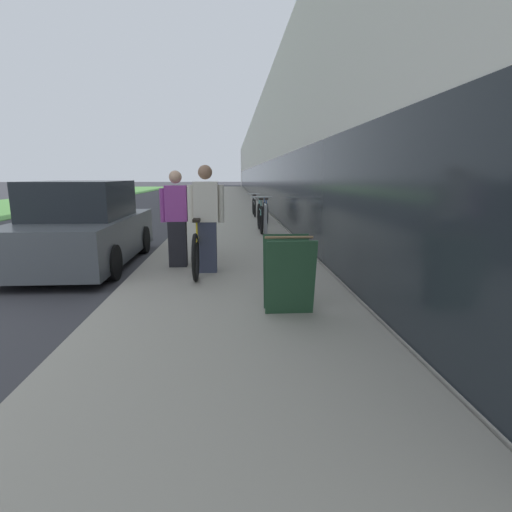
{
  "coord_description": "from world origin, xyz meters",
  "views": [
    {
      "loc": [
        5.02,
        -3.9,
        1.71
      ],
      "look_at": [
        6.13,
        14.07,
        -1.92
      ],
      "focal_mm": 28.0,
      "sensor_mm": 36.0,
      "label": 1
    }
  ],
  "objects_px": {
    "tandem_bicycle": "(200,245)",
    "cruiser_bike_farthest": "(254,207)",
    "person_bystander": "(177,219)",
    "cruiser_bike_middle": "(265,212)",
    "sandwich_board_sign": "(288,274)",
    "parked_sedan_curbside": "(83,228)",
    "cruiser_bike_nearest": "(260,217)",
    "person_rider": "(206,219)",
    "bike_rack_hoop": "(266,217)"
  },
  "relations": [
    {
      "from": "tandem_bicycle",
      "to": "bike_rack_hoop",
      "type": "xyz_separation_m",
      "value": [
        1.45,
        3.63,
        0.12
      ]
    },
    {
      "from": "person_rider",
      "to": "cruiser_bike_farthest",
      "type": "distance_m",
      "value": 9.46
    },
    {
      "from": "person_rider",
      "to": "parked_sedan_curbside",
      "type": "height_order",
      "value": "person_rider"
    },
    {
      "from": "person_bystander",
      "to": "bike_rack_hoop",
      "type": "height_order",
      "value": "person_bystander"
    },
    {
      "from": "sandwich_board_sign",
      "to": "parked_sedan_curbside",
      "type": "relative_size",
      "value": 0.22
    },
    {
      "from": "bike_rack_hoop",
      "to": "cruiser_bike_farthest",
      "type": "relative_size",
      "value": 0.49
    },
    {
      "from": "person_rider",
      "to": "bike_rack_hoop",
      "type": "height_order",
      "value": "person_rider"
    },
    {
      "from": "sandwich_board_sign",
      "to": "cruiser_bike_nearest",
      "type": "bearing_deg",
      "value": 88.64
    },
    {
      "from": "cruiser_bike_middle",
      "to": "parked_sedan_curbside",
      "type": "xyz_separation_m",
      "value": [
        -4.0,
        -5.8,
        0.23
      ]
    },
    {
      "from": "cruiser_bike_farthest",
      "to": "sandwich_board_sign",
      "type": "distance_m",
      "value": 11.4
    },
    {
      "from": "person_rider",
      "to": "cruiser_bike_farthest",
      "type": "height_order",
      "value": "person_rider"
    },
    {
      "from": "tandem_bicycle",
      "to": "bike_rack_hoop",
      "type": "distance_m",
      "value": 3.91
    },
    {
      "from": "bike_rack_hoop",
      "to": "cruiser_bike_middle",
      "type": "distance_m",
      "value": 3.08
    },
    {
      "from": "bike_rack_hoop",
      "to": "cruiser_bike_farthest",
      "type": "height_order",
      "value": "cruiser_bike_farthest"
    },
    {
      "from": "person_bystander",
      "to": "parked_sedan_curbside",
      "type": "xyz_separation_m",
      "value": [
        -1.89,
        0.79,
        -0.25
      ]
    },
    {
      "from": "cruiser_bike_nearest",
      "to": "bike_rack_hoop",
      "type": "bearing_deg",
      "value": -84.35
    },
    {
      "from": "person_rider",
      "to": "bike_rack_hoop",
      "type": "distance_m",
      "value": 4.2
    },
    {
      "from": "parked_sedan_curbside",
      "to": "sandwich_board_sign",
      "type": "bearing_deg",
      "value": -43.18
    },
    {
      "from": "person_bystander",
      "to": "cruiser_bike_middle",
      "type": "height_order",
      "value": "person_bystander"
    },
    {
      "from": "cruiser_bike_nearest",
      "to": "cruiser_bike_farthest",
      "type": "bearing_deg",
      "value": 88.97
    },
    {
      "from": "cruiser_bike_farthest",
      "to": "sandwich_board_sign",
      "type": "relative_size",
      "value": 1.92
    },
    {
      "from": "tandem_bicycle",
      "to": "cruiser_bike_farthest",
      "type": "distance_m",
      "value": 9.13
    },
    {
      "from": "parked_sedan_curbside",
      "to": "cruiser_bike_nearest",
      "type": "bearing_deg",
      "value": 44.22
    },
    {
      "from": "cruiser_bike_nearest",
      "to": "parked_sedan_curbside",
      "type": "relative_size",
      "value": 0.43
    },
    {
      "from": "bike_rack_hoop",
      "to": "cruiser_bike_nearest",
      "type": "xyz_separation_m",
      "value": [
        -0.08,
        0.83,
        -0.1
      ]
    },
    {
      "from": "tandem_bicycle",
      "to": "cruiser_bike_farthest",
      "type": "relative_size",
      "value": 1.54
    },
    {
      "from": "cruiser_bike_middle",
      "to": "sandwich_board_sign",
      "type": "distance_m",
      "value": 9.09
    },
    {
      "from": "parked_sedan_curbside",
      "to": "bike_rack_hoop",
      "type": "bearing_deg",
      "value": 36.17
    },
    {
      "from": "person_rider",
      "to": "bike_rack_hoop",
      "type": "relative_size",
      "value": 2.07
    },
    {
      "from": "tandem_bicycle",
      "to": "sandwich_board_sign",
      "type": "bearing_deg",
      "value": -63.12
    },
    {
      "from": "person_rider",
      "to": "tandem_bicycle",
      "type": "bearing_deg",
      "value": 111.8
    },
    {
      "from": "tandem_bicycle",
      "to": "cruiser_bike_middle",
      "type": "distance_m",
      "value": 6.91
    },
    {
      "from": "bike_rack_hoop",
      "to": "cruiser_bike_middle",
      "type": "bearing_deg",
      "value": 85.15
    },
    {
      "from": "cruiser_bike_nearest",
      "to": "cruiser_bike_middle",
      "type": "distance_m",
      "value": 2.26
    },
    {
      "from": "cruiser_bike_middle",
      "to": "cruiser_bike_farthest",
      "type": "relative_size",
      "value": 0.94
    },
    {
      "from": "cruiser_bike_nearest",
      "to": "cruiser_bike_middle",
      "type": "relative_size",
      "value": 1.07
    },
    {
      "from": "person_bystander",
      "to": "cruiser_bike_nearest",
      "type": "relative_size",
      "value": 0.95
    },
    {
      "from": "bike_rack_hoop",
      "to": "parked_sedan_curbside",
      "type": "distance_m",
      "value": 4.63
    },
    {
      "from": "person_rider",
      "to": "cruiser_bike_nearest",
      "type": "xyz_separation_m",
      "value": [
        1.23,
        4.8,
        -0.47
      ]
    },
    {
      "from": "cruiser_bike_farthest",
      "to": "sandwich_board_sign",
      "type": "xyz_separation_m",
      "value": [
        -0.24,
        -11.4,
        0.08
      ]
    },
    {
      "from": "cruiser_bike_middle",
      "to": "person_rider",
      "type": "bearing_deg",
      "value": -102.62
    },
    {
      "from": "cruiser_bike_nearest",
      "to": "parked_sedan_curbside",
      "type": "distance_m",
      "value": 5.11
    },
    {
      "from": "person_bystander",
      "to": "cruiser_bike_nearest",
      "type": "xyz_separation_m",
      "value": [
        1.77,
        4.35,
        -0.43
      ]
    },
    {
      "from": "person_bystander",
      "to": "parked_sedan_curbside",
      "type": "bearing_deg",
      "value": 157.35
    },
    {
      "from": "cruiser_bike_middle",
      "to": "parked_sedan_curbside",
      "type": "distance_m",
      "value": 7.05
    },
    {
      "from": "cruiser_bike_middle",
      "to": "tandem_bicycle",
      "type": "bearing_deg",
      "value": -104.32
    },
    {
      "from": "person_bystander",
      "to": "cruiser_bike_middle",
      "type": "bearing_deg",
      "value": 72.23
    },
    {
      "from": "bike_rack_hoop",
      "to": "cruiser_bike_nearest",
      "type": "relative_size",
      "value": 0.48
    },
    {
      "from": "person_rider",
      "to": "bike_rack_hoop",
      "type": "xyz_separation_m",
      "value": [
        1.32,
        3.97,
        -0.36
      ]
    },
    {
      "from": "cruiser_bike_nearest",
      "to": "cruiser_bike_farthest",
      "type": "relative_size",
      "value": 1.01
    }
  ]
}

